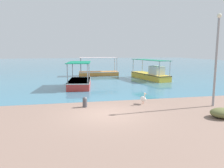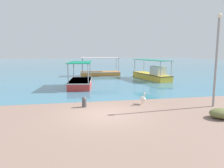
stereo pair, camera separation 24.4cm
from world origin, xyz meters
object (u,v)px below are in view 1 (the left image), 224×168
at_px(mooring_bollard, 85,102).
at_px(net_pile, 223,113).
at_px(fishing_boat_near_left, 151,74).
at_px(pelican, 143,98).
at_px(fishing_boat_near_right, 99,72).
at_px(fishing_boat_far_right, 80,82).
at_px(lamp_post, 216,55).

bearing_deg(mooring_bollard, net_pile, -27.95).
height_order(fishing_boat_near_left, net_pile, fishing_boat_near_left).
bearing_deg(pelican, fishing_boat_near_right, 91.43).
relative_size(fishing_boat_far_right, net_pile, 3.84).
xyz_separation_m(fishing_boat_near_right, mooring_bollard, (-3.40, -17.21, -0.14)).
height_order(fishing_boat_far_right, mooring_bollard, fishing_boat_far_right).
bearing_deg(lamp_post, mooring_bollard, 170.30).
height_order(lamp_post, net_pile, lamp_post).
xyz_separation_m(fishing_boat_near_right, pelican, (0.43, -17.22, -0.11)).
distance_m(fishing_boat_far_right, lamp_post, 12.28).
xyz_separation_m(fishing_boat_far_right, net_pile, (6.75, -11.30, -0.26)).
distance_m(fishing_boat_near_left, pelican, 12.79).
bearing_deg(pelican, lamp_post, -17.92).
relative_size(fishing_boat_near_left, pelican, 8.55).
relative_size(mooring_bollard, net_pile, 0.50).
relative_size(fishing_boat_near_left, lamp_post, 1.20).
height_order(fishing_boat_near_left, fishing_boat_far_right, fishing_boat_far_right).
relative_size(pelican, net_pile, 0.61).
height_order(fishing_boat_near_right, net_pile, fishing_boat_near_right).
bearing_deg(fishing_boat_far_right, fishing_boat_near_left, 24.34).
xyz_separation_m(fishing_boat_near_right, lamp_post, (4.64, -18.58, 2.73)).
distance_m(fishing_boat_near_right, fishing_boat_far_right, 10.11).
relative_size(fishing_boat_near_left, mooring_bollard, 10.42).
height_order(fishing_boat_near_right, mooring_bollard, fishing_boat_near_right).
bearing_deg(fishing_boat_near_right, fishing_boat_far_right, -108.77).
xyz_separation_m(lamp_post, mooring_bollard, (-8.03, 1.37, -2.86)).
bearing_deg(fishing_boat_far_right, mooring_bollard, -91.10).
bearing_deg(mooring_bollard, lamp_post, -9.70).
distance_m(fishing_boat_near_left, lamp_post, 13.33).
height_order(fishing_boat_near_right, lamp_post, lamp_post).
xyz_separation_m(lamp_post, net_pile, (-1.13, -2.29, -2.96)).
relative_size(fishing_boat_near_left, fishing_boat_far_right, 1.36).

